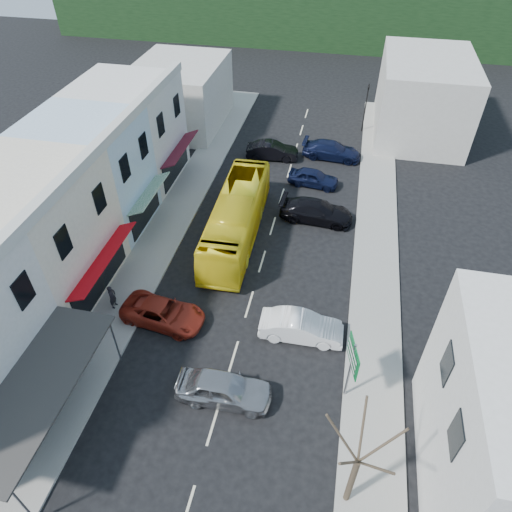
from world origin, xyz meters
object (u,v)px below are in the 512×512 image
at_px(traffic_signal, 365,108).
at_px(car_silver, 224,390).
at_px(bus, 237,218).
at_px(car_red, 163,313).
at_px(direction_sign, 350,372).
at_px(street_tree, 358,462).
at_px(pedestrian_left, 112,296).
at_px(car_white, 301,328).

bearing_deg(traffic_signal, car_silver, 89.00).
height_order(bus, car_red, bus).
bearing_deg(car_red, car_silver, -123.63).
bearing_deg(car_silver, car_red, 47.43).
bearing_deg(direction_sign, street_tree, -100.60).
height_order(car_red, pedestrian_left, pedestrian_left).
distance_m(car_red, direction_sign, 11.12).
distance_m(bus, car_red, 8.98).
relative_size(bus, pedestrian_left, 6.82).
distance_m(car_silver, direction_sign, 6.22).
bearing_deg(direction_sign, car_white, 114.08).
bearing_deg(traffic_signal, pedestrian_left, 72.29).
height_order(bus, traffic_signal, traffic_signal).
height_order(direction_sign, traffic_signal, traffic_signal).
bearing_deg(pedestrian_left, car_red, -93.41).
relative_size(street_tree, traffic_signal, 1.49).
bearing_deg(car_silver, bus, 9.52).
relative_size(bus, car_white, 2.64).
bearing_deg(bus, street_tree, -63.56).
distance_m(car_red, street_tree, 13.82).
xyz_separation_m(car_white, car_red, (-7.99, -0.52, 0.00)).
relative_size(car_white, traffic_signal, 0.94).
relative_size(car_red, traffic_signal, 0.98).
xyz_separation_m(car_white, pedestrian_left, (-11.26, -0.17, 0.30)).
relative_size(car_white, pedestrian_left, 2.59).
distance_m(bus, street_tree, 18.72).
bearing_deg(direction_sign, bus, 111.24).
height_order(car_red, traffic_signal, traffic_signal).
bearing_deg(car_red, bus, -7.36).
xyz_separation_m(bus, traffic_signal, (8.16, 18.72, 0.80)).
bearing_deg(street_tree, car_silver, 150.14).
relative_size(car_silver, pedestrian_left, 2.59).
bearing_deg(street_tree, car_white, 110.25).
distance_m(direction_sign, street_tree, 5.23).
xyz_separation_m(car_red, traffic_signal, (10.47, 27.36, 1.65)).
xyz_separation_m(car_white, street_tree, (3.07, -8.31, 2.81)).
bearing_deg(street_tree, car_red, 144.83).
bearing_deg(pedestrian_left, car_silver, -116.71).
height_order(bus, street_tree, street_tree).
bearing_deg(pedestrian_left, bus, -31.25).
relative_size(car_silver, direction_sign, 1.07).
distance_m(car_white, traffic_signal, 27.00).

